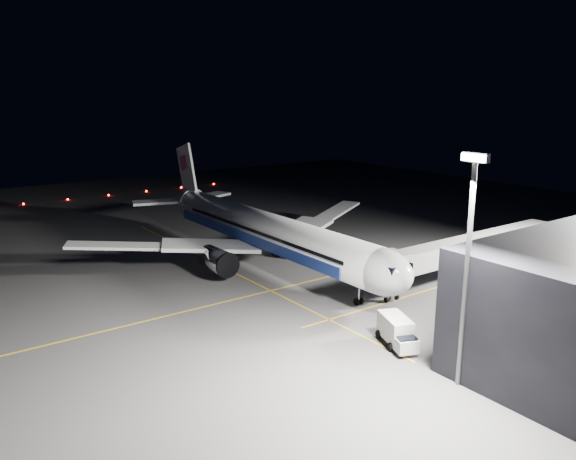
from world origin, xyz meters
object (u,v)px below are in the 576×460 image
Objects in this scene: jet_bridge at (464,248)px; safety_cone_c at (289,247)px; floodlight_mast_south at (468,251)px; safety_cone_a at (302,253)px; baggage_tug at (287,232)px; airliner at (262,230)px; safety_cone_b at (316,267)px; service_truck at (397,331)px.

safety_cone_c is at bearing -159.59° from jet_bridge.
safety_cone_a is (-40.92, 13.58, -12.08)m from floodlight_mast_south.
safety_cone_a is at bearing -155.40° from jet_bridge.
floodlight_mast_south reaches higher than baggage_tug.
airliner is 9.87m from safety_cone_b.
safety_cone_c is at bearing -176.78° from service_truck.
baggage_tug is (-10.71, 12.33, -4.27)m from airliner.
jet_bridge is 31.05m from floodlight_mast_south.
jet_bridge is 66.01× the size of safety_cone_b.
floodlight_mast_south is 39.72× the size of safety_cone_b.
jet_bridge is at bearing 20.41° from safety_cone_c.
airliner reaches higher than service_truck.
floodlight_mast_south is (18.00, -24.07, 7.79)m from jet_bridge.
service_truck reaches higher than safety_cone_c.
service_truck is (32.41, -4.70, -3.56)m from airliner.
floodlight_mast_south is at bearing -18.36° from safety_cone_a.
service_truck is at bearing -19.09° from safety_cone_c.
airliner reaches higher than jet_bridge.
safety_cone_b is (-34.00, 10.85, -12.11)m from floodlight_mast_south.
floodlight_mast_south is at bearing -17.16° from safety_cone_c.
jet_bridge is 11.24× the size of baggage_tug.
service_truck is 46.37m from baggage_tug.
service_truck is 27.10m from safety_cone_b.
safety_cone_a is (10.87, -4.77, -0.60)m from baggage_tug.
jet_bridge is 25.57m from safety_cone_a.
airliner is 1.79× the size of jet_bridge.
airliner reaches higher than safety_cone_a.
safety_cone_c is at bearing 174.90° from safety_cone_a.
airliner is 16.88m from baggage_tug.
floodlight_mast_south reaches higher than safety_cone_b.
safety_cone_b is at bearing -15.54° from safety_cone_c.
baggage_tug is 7.94m from safety_cone_c.
airliner is 9.00m from safety_cone_a.
airliner is at bearing -62.65° from safety_cone_c.
airliner is at bearing -165.93° from service_truck.
floodlight_mast_south is 48.80m from safety_cone_c.
floodlight_mast_south is at bearing 13.67° from service_truck.
airliner is 92.89× the size of safety_cone_c.
service_truck is at bearing -34.54° from baggage_tug.
floodlight_mast_south reaches higher than jet_bridge.
floodlight_mast_south is at bearing -53.21° from jet_bridge.
safety_cone_b is at bearing -178.30° from service_truck.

